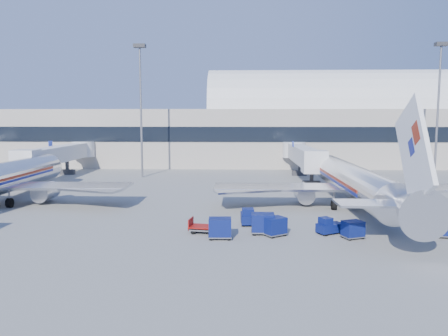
{
  "coord_description": "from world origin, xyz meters",
  "views": [
    {
      "loc": [
        -3.18,
        -44.66,
        10.16
      ],
      "look_at": [
        -4.95,
        6.0,
        4.38
      ],
      "focal_mm": 35.0,
      "sensor_mm": 36.0,
      "label": 1
    }
  ],
  "objects_px": {
    "mast_east": "(439,90)",
    "tug_left": "(248,217)",
    "cart_solo_near": "(353,229)",
    "cart_open_red": "(203,228)",
    "barrier_near": "(437,209)",
    "mast_west": "(141,91)",
    "tug_right": "(420,216)",
    "cart_train_b": "(263,223)",
    "jetbridge_near": "(302,155)",
    "jetbridge_mid": "(62,154)",
    "cart_train_a": "(275,226)",
    "airliner_main": "(356,183)",
    "cart_train_c": "(220,228)",
    "tug_lead": "(329,226)",
    "cart_solo_far": "(446,228)"
  },
  "relations": [
    {
      "from": "cart_train_b",
      "to": "cart_train_c",
      "type": "bearing_deg",
      "value": -155.54
    },
    {
      "from": "jetbridge_near",
      "to": "cart_train_b",
      "type": "bearing_deg",
      "value": -102.91
    },
    {
      "from": "mast_east",
      "to": "cart_train_b",
      "type": "height_order",
      "value": "mast_east"
    },
    {
      "from": "cart_train_b",
      "to": "cart_open_red",
      "type": "relative_size",
      "value": 0.8
    },
    {
      "from": "mast_west",
      "to": "cart_train_a",
      "type": "relative_size",
      "value": 9.71
    },
    {
      "from": "jetbridge_mid",
      "to": "mast_west",
      "type": "xyz_separation_m",
      "value": [
        14.4,
        -0.81,
        10.86
      ]
    },
    {
      "from": "barrier_near",
      "to": "mast_west",
      "type": "bearing_deg",
      "value": 143.62
    },
    {
      "from": "airliner_main",
      "to": "tug_lead",
      "type": "distance_m",
      "value": 12.58
    },
    {
      "from": "tug_lead",
      "to": "cart_solo_near",
      "type": "height_order",
      "value": "tug_lead"
    },
    {
      "from": "tug_right",
      "to": "cart_train_b",
      "type": "relative_size",
      "value": 1.22
    },
    {
      "from": "jetbridge_mid",
      "to": "tug_right",
      "type": "relative_size",
      "value": 10.69
    },
    {
      "from": "mast_west",
      "to": "cart_train_c",
      "type": "relative_size",
      "value": 11.06
    },
    {
      "from": "mast_east",
      "to": "cart_train_a",
      "type": "distance_m",
      "value": 50.07
    },
    {
      "from": "tug_right",
      "to": "cart_train_a",
      "type": "xyz_separation_m",
      "value": [
        -14.49,
        -4.98,
        0.17
      ]
    },
    {
      "from": "tug_left",
      "to": "mast_east",
      "type": "bearing_deg",
      "value": -46.24
    },
    {
      "from": "cart_train_a",
      "to": "cart_solo_near",
      "type": "distance_m",
      "value": 6.6
    },
    {
      "from": "jetbridge_near",
      "to": "cart_train_c",
      "type": "relative_size",
      "value": 13.46
    },
    {
      "from": "jetbridge_near",
      "to": "cart_train_b",
      "type": "height_order",
      "value": "jetbridge_near"
    },
    {
      "from": "mast_east",
      "to": "tug_left",
      "type": "xyz_separation_m",
      "value": [
        -32.35,
        -33.49,
        -14.04
      ]
    },
    {
      "from": "airliner_main",
      "to": "cart_open_red",
      "type": "height_order",
      "value": "airliner_main"
    },
    {
      "from": "mast_west",
      "to": "tug_lead",
      "type": "xyz_separation_m",
      "value": [
        24.79,
        -36.72,
        -14.1
      ]
    },
    {
      "from": "jetbridge_mid",
      "to": "mast_east",
      "type": "distance_m",
      "value": 65.32
    },
    {
      "from": "airliner_main",
      "to": "tug_left",
      "type": "bearing_deg",
      "value": -147.07
    },
    {
      "from": "cart_train_c",
      "to": "cart_solo_near",
      "type": "bearing_deg",
      "value": 0.37
    },
    {
      "from": "jetbridge_mid",
      "to": "tug_lead",
      "type": "xyz_separation_m",
      "value": [
        39.19,
        -37.53,
        -3.24
      ]
    },
    {
      "from": "cart_train_a",
      "to": "barrier_near",
      "type": "bearing_deg",
      "value": -6.07
    },
    {
      "from": "cart_open_red",
      "to": "cart_solo_near",
      "type": "bearing_deg",
      "value": 3.17
    },
    {
      "from": "cart_train_a",
      "to": "jetbridge_near",
      "type": "bearing_deg",
      "value": 44.81
    },
    {
      "from": "cart_solo_near",
      "to": "cart_open_red",
      "type": "relative_size",
      "value": 0.79
    },
    {
      "from": "airliner_main",
      "to": "cart_train_c",
      "type": "xyz_separation_m",
      "value": [
        -14.77,
        -13.07,
        -1.99
      ]
    },
    {
      "from": "mast_east",
      "to": "tug_left",
      "type": "distance_m",
      "value": 48.64
    },
    {
      "from": "airliner_main",
      "to": "tug_right",
      "type": "bearing_deg",
      "value": -57.93
    },
    {
      "from": "tug_left",
      "to": "cart_train_a",
      "type": "height_order",
      "value": "tug_left"
    },
    {
      "from": "cart_train_c",
      "to": "cart_solo_far",
      "type": "height_order",
      "value": "cart_train_c"
    },
    {
      "from": "jetbridge_near",
      "to": "cart_solo_near",
      "type": "height_order",
      "value": "jetbridge_near"
    },
    {
      "from": "jetbridge_near",
      "to": "cart_train_c",
      "type": "distance_m",
      "value": 41.38
    },
    {
      "from": "tug_right",
      "to": "cart_train_a",
      "type": "distance_m",
      "value": 15.32
    },
    {
      "from": "mast_west",
      "to": "cart_solo_far",
      "type": "bearing_deg",
      "value": -47.35
    },
    {
      "from": "airliner_main",
      "to": "cart_solo_near",
      "type": "bearing_deg",
      "value": -105.47
    },
    {
      "from": "jetbridge_mid",
      "to": "cart_solo_far",
      "type": "bearing_deg",
      "value": -38.05
    },
    {
      "from": "mast_west",
      "to": "tug_left",
      "type": "distance_m",
      "value": 40.38
    },
    {
      "from": "barrier_near",
      "to": "tug_lead",
      "type": "relative_size",
      "value": 1.15
    },
    {
      "from": "jetbridge_mid",
      "to": "cart_train_a",
      "type": "height_order",
      "value": "jetbridge_mid"
    },
    {
      "from": "jetbridge_near",
      "to": "tug_right",
      "type": "relative_size",
      "value": 10.69
    },
    {
      "from": "barrier_near",
      "to": "cart_solo_near",
      "type": "xyz_separation_m",
      "value": [
        -11.49,
        -10.12,
        0.36
      ]
    },
    {
      "from": "cart_solo_near",
      "to": "cart_solo_far",
      "type": "distance_m",
      "value": 8.08
    },
    {
      "from": "jetbridge_mid",
      "to": "airliner_main",
      "type": "bearing_deg",
      "value": -30.64
    },
    {
      "from": "jetbridge_mid",
      "to": "cart_solo_near",
      "type": "distance_m",
      "value": 56.56
    },
    {
      "from": "mast_west",
      "to": "jetbridge_mid",
      "type": "bearing_deg",
      "value": 176.79
    },
    {
      "from": "tug_right",
      "to": "cart_solo_far",
      "type": "height_order",
      "value": "cart_solo_far"
    }
  ]
}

